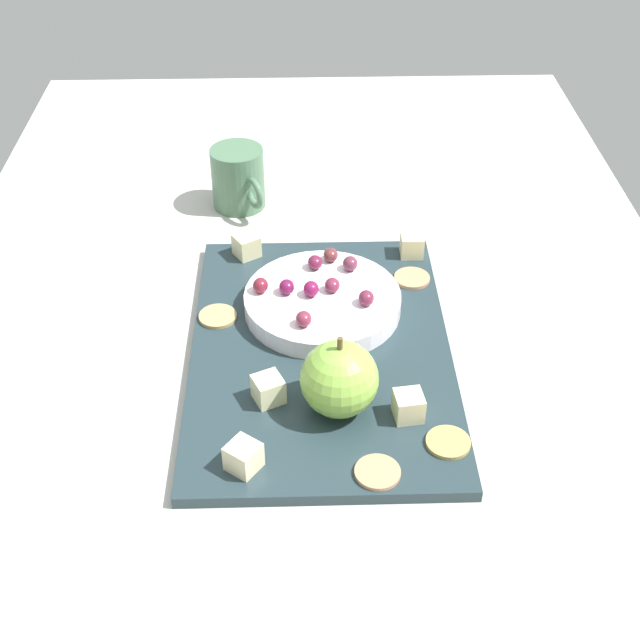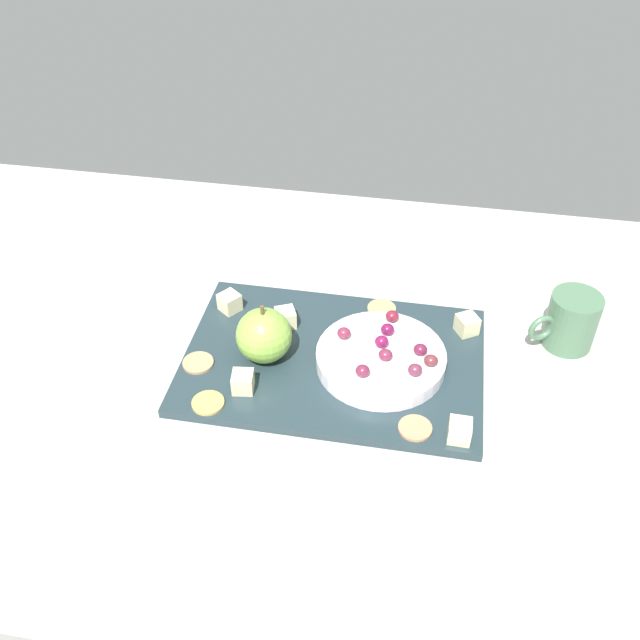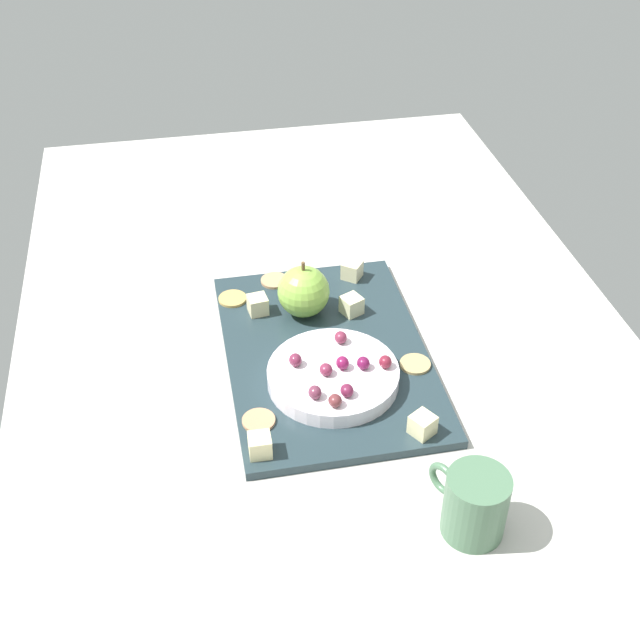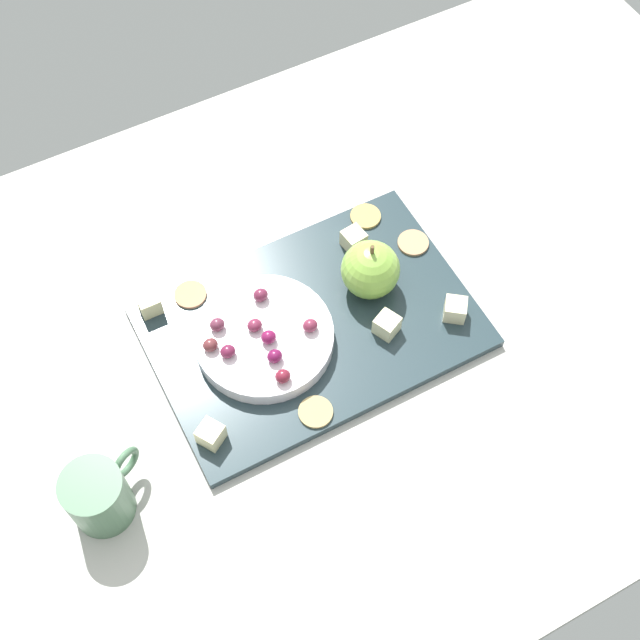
{
  "view_description": "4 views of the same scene",
  "coord_description": "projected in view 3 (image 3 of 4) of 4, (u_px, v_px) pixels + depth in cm",
  "views": [
    {
      "loc": [
        66.8,
        -1.11,
        61.48
      ],
      "look_at": [
        -1.89,
        0.82,
        7.12
      ],
      "focal_mm": 48.22,
      "sensor_mm": 36.0,
      "label": 1
    },
    {
      "loc": [
        -10.31,
        68.84,
        69.87
      ],
      "look_at": [
        2.16,
        -1.14,
        9.48
      ],
      "focal_mm": 40.36,
      "sensor_mm": 36.0,
      "label": 2
    },
    {
      "loc": [
        -82.16,
        17.69,
        75.58
      ],
      "look_at": [
        2.27,
        1.24,
        8.59
      ],
      "focal_mm": 46.18,
      "sensor_mm": 36.0,
      "label": 3
    },
    {
      "loc": [
        -23.6,
        -45.92,
        94.84
      ],
      "look_at": [
        -0.14,
        -1.61,
        9.65
      ],
      "focal_mm": 47.8,
      "sensor_mm": 36.0,
      "label": 4
    }
  ],
  "objects": [
    {
      "name": "grape_2",
      "position": [
        341.0,
        337.0,
        1.07
      ],
      "size": [
        1.81,
        1.63,
        1.57
      ],
      "primitive_type": "ellipsoid",
      "color": "maroon",
      "rests_on": "serving_dish"
    },
    {
      "name": "cheese_cube_0",
      "position": [
        352.0,
        270.0,
        1.22
      ],
      "size": [
        3.64,
        3.64,
        2.6
      ],
      "primitive_type": "cube",
      "rotation": [
        0.0,
        0.0,
        0.93
      ],
      "color": "beige",
      "rests_on": "platter"
    },
    {
      "name": "grape_3",
      "position": [
        363.0,
        363.0,
        1.03
      ],
      "size": [
        1.81,
        1.63,
        1.58
      ],
      "primitive_type": "ellipsoid",
      "color": "#64133E",
      "rests_on": "serving_dish"
    },
    {
      "name": "grape_8",
      "position": [
        346.0,
        362.0,
        1.03
      ],
      "size": [
        1.81,
        1.63,
        1.66
      ],
      "primitive_type": "ellipsoid",
      "color": "maroon",
      "rests_on": "serving_dish"
    },
    {
      "name": "cheese_cube_3",
      "position": [
        260.0,
        445.0,
        0.94
      ],
      "size": [
        2.65,
        2.65,
        2.6
      ],
      "primitive_type": "cube",
      "rotation": [
        0.0,
        0.0,
        1.55
      ],
      "color": "beige",
      "rests_on": "platter"
    },
    {
      "name": "apple_whole",
      "position": [
        304.0,
        291.0,
        1.14
      ],
      "size": [
        7.27,
        7.27,
        7.27
      ],
      "primitive_type": "sphere",
      "color": "#83B443",
      "rests_on": "platter"
    },
    {
      "name": "cracker_3",
      "position": [
        415.0,
        364.0,
        1.07
      ],
      "size": [
        4.03,
        4.03,
        0.4
      ],
      "primitive_type": "cylinder",
      "color": "tan",
      "rests_on": "platter"
    },
    {
      "name": "grape_0",
      "position": [
        295.0,
        360.0,
        1.04
      ],
      "size": [
        1.81,
        1.63,
        1.61
      ],
      "primitive_type": "ellipsoid",
      "color": "maroon",
      "rests_on": "serving_dish"
    },
    {
      "name": "cheese_cube_4",
      "position": [
        422.0,
        425.0,
        0.97
      ],
      "size": [
        3.58,
        3.58,
        2.6
      ],
      "primitive_type": "cube",
      "rotation": [
        0.0,
        0.0,
        0.55
      ],
      "color": "beige",
      "rests_on": "platter"
    },
    {
      "name": "cracker_2",
      "position": [
        233.0,
        299.0,
        1.18
      ],
      "size": [
        4.03,
        4.03,
        0.4
      ],
      "primitive_type": "cylinder",
      "color": "tan",
      "rests_on": "platter"
    },
    {
      "name": "grape_5",
      "position": [
        315.0,
        392.0,
        0.99
      ],
      "size": [
        1.81,
        1.63,
        1.6
      ],
      "primitive_type": "ellipsoid",
      "color": "#622A3E",
      "rests_on": "serving_dish"
    },
    {
      "name": "serving_dish",
      "position": [
        333.0,
        376.0,
        1.04
      ],
      "size": [
        16.74,
        16.74,
        2.08
      ],
      "primitive_type": "cylinder",
      "color": "white",
      "rests_on": "platter"
    },
    {
      "name": "cracker_0",
      "position": [
        274.0,
        281.0,
        1.22
      ],
      "size": [
        4.03,
        4.03,
        0.4
      ],
      "primitive_type": "cylinder",
      "color": "tan",
      "rests_on": "platter"
    },
    {
      "name": "grape_4",
      "position": [
        347.0,
        390.0,
        0.99
      ],
      "size": [
        1.81,
        1.63,
        1.52
      ],
      "primitive_type": "ellipsoid",
      "color": "maroon",
      "rests_on": "serving_dish"
    },
    {
      "name": "platter",
      "position": [
        325.0,
        352.0,
        1.1
      ],
      "size": [
        38.89,
        26.31,
        1.25
      ],
      "primitive_type": "cube",
      "color": "#23343A",
      "rests_on": "table"
    },
    {
      "name": "apple_stem",
      "position": [
        303.0,
        266.0,
        1.11
      ],
      "size": [
        0.5,
        0.5,
        1.2
      ],
      "primitive_type": "cylinder",
      "color": "brown",
      "rests_on": "apple_whole"
    },
    {
      "name": "cheese_cube_1",
      "position": [
        258.0,
        305.0,
        1.15
      ],
      "size": [
        2.92,
        2.92,
        2.6
      ],
      "primitive_type": "cube",
      "rotation": [
        0.0,
        0.0,
        0.13
      ],
      "color": "beige",
      "rests_on": "platter"
    },
    {
      "name": "grape_7",
      "position": [
        385.0,
        362.0,
        1.03
      ],
      "size": [
        1.81,
        1.63,
        1.61
      ],
      "primitive_type": "ellipsoid",
      "color": "maroon",
      "rests_on": "serving_dish"
    },
    {
      "name": "cup",
      "position": [
        474.0,
        504.0,
        0.86
      ],
      "size": [
        9.32,
        6.9,
        7.88
      ],
      "color": "#486C4F",
      "rests_on": "table"
    },
    {
      "name": "cheese_cube_2",
      "position": [
        352.0,
        305.0,
        1.15
      ],
      "size": [
        3.45,
        3.45,
        2.6
      ],
      "primitive_type": "cube",
      "rotation": [
        0.0,
        0.0,
        0.43
      ],
      "color": "beige",
      "rests_on": "platter"
    },
    {
      "name": "grape_1",
      "position": [
        326.0,
        369.0,
        1.02
      ],
      "size": [
        1.81,
        1.63,
        1.47
      ],
      "primitive_type": "ellipsoid",
      "color": "maroon",
      "rests_on": "serving_dish"
    },
    {
      "name": "table",
      "position": [
        332.0,
        368.0,
        1.12
      ],
      "size": [
        144.0,
        84.63,
        3.84
      ],
      "primitive_type": "cube",
      "color": "#B3B1AA",
      "rests_on": "ground"
    },
    {
      "name": "cracker_1",
      "position": [
        259.0,
        421.0,
        0.99
      ],
      "size": [
        4.03,
        4.03,
        0.4
      ],
      "primitive_type": "cylinder",
      "color": "tan",
      "rests_on": "platter"
    },
    {
      "name": "grape_6",
      "position": [
        335.0,
        401.0,
        0.98
      ],
      "size": [
        1.81,
        1.63,
        1.49
      ],
      "primitive_type": "ellipsoid",
      "color": "brown",
      "rests_on": "serving_dish"
    }
  ]
}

